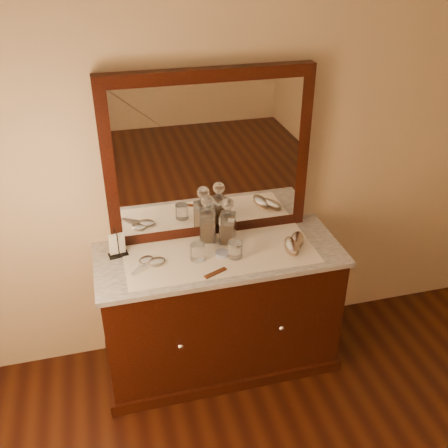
{
  "coord_description": "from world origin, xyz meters",
  "views": [
    {
      "loc": [
        -0.6,
        -0.44,
        2.49
      ],
      "look_at": [
        0.0,
        1.85,
        1.1
      ],
      "focal_mm": 40.8,
      "sensor_mm": 36.0,
      "label": 1
    }
  ],
  "objects_px": {
    "brush_near": "(292,246)",
    "hand_mirror_outer": "(145,262)",
    "decanter_right": "(228,225)",
    "hand_mirror_inner": "(154,263)",
    "decanter_left": "(208,223)",
    "brush_far": "(297,240)",
    "comb": "(216,273)",
    "napkin_rack": "(117,245)",
    "dresser_cabinet": "(220,311)",
    "pin_dish": "(222,253)",
    "mirror_frame": "(209,157)"
  },
  "relations": [
    {
      "from": "brush_near",
      "to": "hand_mirror_outer",
      "type": "xyz_separation_m",
      "value": [
        -0.85,
        0.08,
        -0.02
      ]
    },
    {
      "from": "hand_mirror_outer",
      "to": "decanter_right",
      "type": "bearing_deg",
      "value": 10.87
    },
    {
      "from": "hand_mirror_outer",
      "to": "hand_mirror_inner",
      "type": "xyz_separation_m",
      "value": [
        0.05,
        -0.03,
        0.0
      ]
    },
    {
      "from": "brush_near",
      "to": "hand_mirror_inner",
      "type": "bearing_deg",
      "value": 176.22
    },
    {
      "from": "decanter_right",
      "to": "hand_mirror_inner",
      "type": "distance_m",
      "value": 0.49
    },
    {
      "from": "decanter_left",
      "to": "hand_mirror_inner",
      "type": "bearing_deg",
      "value": -153.17
    },
    {
      "from": "brush_near",
      "to": "hand_mirror_inner",
      "type": "xyz_separation_m",
      "value": [
        -0.8,
        0.05,
        -0.02
      ]
    },
    {
      "from": "brush_far",
      "to": "comb",
      "type": "bearing_deg",
      "value": -162.64
    },
    {
      "from": "decanter_right",
      "to": "napkin_rack",
      "type": "bearing_deg",
      "value": 177.71
    },
    {
      "from": "dresser_cabinet",
      "to": "napkin_rack",
      "type": "xyz_separation_m",
      "value": [
        -0.57,
        0.12,
        0.51
      ]
    },
    {
      "from": "pin_dish",
      "to": "brush_far",
      "type": "distance_m",
      "value": 0.46
    },
    {
      "from": "comb",
      "to": "napkin_rack",
      "type": "height_order",
      "value": "napkin_rack"
    },
    {
      "from": "dresser_cabinet",
      "to": "decanter_left",
      "type": "xyz_separation_m",
      "value": [
        -0.03,
        0.15,
        0.56
      ]
    },
    {
      "from": "decanter_left",
      "to": "decanter_right",
      "type": "relative_size",
      "value": 1.03
    },
    {
      "from": "dresser_cabinet",
      "to": "decanter_left",
      "type": "height_order",
      "value": "decanter_left"
    },
    {
      "from": "comb",
      "to": "brush_near",
      "type": "bearing_deg",
      "value": -10.08
    },
    {
      "from": "pin_dish",
      "to": "decanter_left",
      "type": "xyz_separation_m",
      "value": [
        -0.04,
        0.18,
        0.11
      ]
    },
    {
      "from": "comb",
      "to": "decanter_left",
      "type": "bearing_deg",
      "value": 60.29
    },
    {
      "from": "decanter_left",
      "to": "brush_far",
      "type": "xyz_separation_m",
      "value": [
        0.5,
        -0.18,
        -0.09
      ]
    },
    {
      "from": "dresser_cabinet",
      "to": "mirror_frame",
      "type": "bearing_deg",
      "value": 90.0
    },
    {
      "from": "napkin_rack",
      "to": "decanter_right",
      "type": "xyz_separation_m",
      "value": [
        0.65,
        -0.03,
        0.05
      ]
    },
    {
      "from": "brush_far",
      "to": "brush_near",
      "type": "bearing_deg",
      "value": -135.38
    },
    {
      "from": "brush_near",
      "to": "brush_far",
      "type": "relative_size",
      "value": 1.0
    },
    {
      "from": "pin_dish",
      "to": "napkin_rack",
      "type": "distance_m",
      "value": 0.6
    },
    {
      "from": "dresser_cabinet",
      "to": "hand_mirror_inner",
      "type": "distance_m",
      "value": 0.6
    },
    {
      "from": "mirror_frame",
      "to": "brush_near",
      "type": "bearing_deg",
      "value": -38.48
    },
    {
      "from": "mirror_frame",
      "to": "decanter_right",
      "type": "relative_size",
      "value": 4.08
    },
    {
      "from": "pin_dish",
      "to": "napkin_rack",
      "type": "xyz_separation_m",
      "value": [
        -0.58,
        0.15,
        0.06
      ]
    },
    {
      "from": "dresser_cabinet",
      "to": "pin_dish",
      "type": "height_order",
      "value": "pin_dish"
    },
    {
      "from": "comb",
      "to": "hand_mirror_outer",
      "type": "height_order",
      "value": "hand_mirror_outer"
    },
    {
      "from": "dresser_cabinet",
      "to": "napkin_rack",
      "type": "bearing_deg",
      "value": 167.89
    },
    {
      "from": "pin_dish",
      "to": "decanter_left",
      "type": "distance_m",
      "value": 0.21
    },
    {
      "from": "napkin_rack",
      "to": "hand_mirror_inner",
      "type": "height_order",
      "value": "napkin_rack"
    },
    {
      "from": "mirror_frame",
      "to": "hand_mirror_outer",
      "type": "height_order",
      "value": "mirror_frame"
    },
    {
      "from": "brush_far",
      "to": "hand_mirror_outer",
      "type": "distance_m",
      "value": 0.9
    },
    {
      "from": "brush_near",
      "to": "decanter_left",
      "type": "bearing_deg",
      "value": 152.64
    },
    {
      "from": "pin_dish",
      "to": "napkin_rack",
      "type": "height_order",
      "value": "napkin_rack"
    },
    {
      "from": "mirror_frame",
      "to": "decanter_right",
      "type": "xyz_separation_m",
      "value": [
        0.07,
        -0.15,
        -0.38
      ]
    },
    {
      "from": "dresser_cabinet",
      "to": "napkin_rack",
      "type": "relative_size",
      "value": 8.44
    },
    {
      "from": "pin_dish",
      "to": "decanter_right",
      "type": "height_order",
      "value": "decanter_right"
    },
    {
      "from": "mirror_frame",
      "to": "decanter_left",
      "type": "bearing_deg",
      "value": -109.96
    },
    {
      "from": "brush_far",
      "to": "hand_mirror_inner",
      "type": "relative_size",
      "value": 0.85
    },
    {
      "from": "dresser_cabinet",
      "to": "napkin_rack",
      "type": "distance_m",
      "value": 0.77
    },
    {
      "from": "decanter_left",
      "to": "mirror_frame",
      "type": "bearing_deg",
      "value": 70.04
    },
    {
      "from": "napkin_rack",
      "to": "hand_mirror_outer",
      "type": "height_order",
      "value": "napkin_rack"
    },
    {
      "from": "hand_mirror_inner",
      "to": "decanter_right",
      "type": "bearing_deg",
      "value": 15.36
    },
    {
      "from": "decanter_right",
      "to": "hand_mirror_inner",
      "type": "height_order",
      "value": "decanter_right"
    },
    {
      "from": "dresser_cabinet",
      "to": "mirror_frame",
      "type": "distance_m",
      "value": 0.97
    },
    {
      "from": "decanter_left",
      "to": "brush_near",
      "type": "xyz_separation_m",
      "value": [
        0.45,
        -0.23,
        -0.09
      ]
    },
    {
      "from": "brush_far",
      "to": "decanter_right",
      "type": "bearing_deg",
      "value": 162.16
    }
  ]
}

